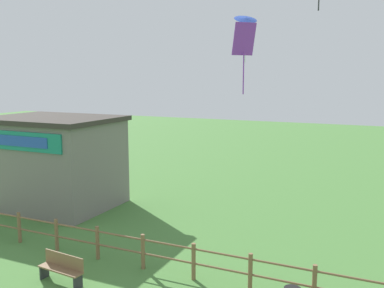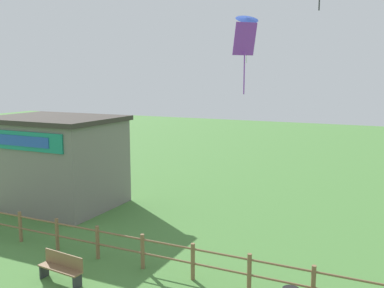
{
  "view_description": "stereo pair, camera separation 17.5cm",
  "coord_description": "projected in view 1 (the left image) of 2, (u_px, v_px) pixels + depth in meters",
  "views": [
    {
      "loc": [
        6.55,
        -4.31,
        6.69
      ],
      "look_at": [
        0.0,
        9.9,
        4.25
      ],
      "focal_mm": 40.0,
      "sensor_mm": 36.0,
      "label": 1
    },
    {
      "loc": [
        6.71,
        -4.24,
        6.69
      ],
      "look_at": [
        0.0,
        9.9,
        4.25
      ],
      "focal_mm": 40.0,
      "sensor_mm": 36.0,
      "label": 2
    }
  ],
  "objects": [
    {
      "name": "seaside_building",
      "position": [
        54.0,
        161.0,
        22.34
      ],
      "size": [
        6.53,
        4.9,
        4.68
      ],
      "color": "slate",
      "rests_on": "ground_plane"
    },
    {
      "name": "kite_purple_streamer",
      "position": [
        244.0,
        44.0,
        17.6
      ],
      "size": [
        0.91,
        0.93,
        2.91
      ],
      "color": "purple"
    },
    {
      "name": "wooden_fence",
      "position": [
        168.0,
        254.0,
        14.59
      ],
      "size": [
        21.66,
        0.14,
        1.26
      ],
      "color": "brown",
      "rests_on": "ground_plane"
    },
    {
      "name": "kite_blue_delta",
      "position": [
        246.0,
        20.0,
        21.21
      ],
      "size": [
        1.56,
        1.54,
        2.46
      ],
      "color": "blue"
    },
    {
      "name": "park_bench_near_fence",
      "position": [
        62.0,
        268.0,
        14.01
      ],
      "size": [
        1.73,
        0.55,
        0.96
      ],
      "color": "brown",
      "rests_on": "ground_plane"
    }
  ]
}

